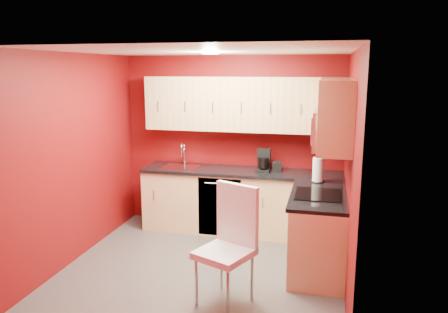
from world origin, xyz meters
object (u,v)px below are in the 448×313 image
at_px(microwave, 332,129).
at_px(paper_towel, 318,170).
at_px(napkin_holder, 277,167).
at_px(dining_chair, 224,247).
at_px(coffee_maker, 263,160).
at_px(sink, 181,164).

bearing_deg(microwave, paper_towel, 103.26).
xyz_separation_m(napkin_holder, dining_chair, (-0.28, -2.00, -0.38)).
distance_m(coffee_maker, paper_towel, 0.87).
height_order(sink, paper_towel, sink).
bearing_deg(sink, paper_towel, -12.05).
distance_m(coffee_maker, napkin_holder, 0.21).
relative_size(napkin_holder, dining_chair, 0.11).
height_order(napkin_holder, paper_towel, paper_towel).
xyz_separation_m(coffee_maker, napkin_holder, (0.19, 0.03, -0.09)).
height_order(microwave, sink, microwave).
height_order(sink, napkin_holder, sink).
distance_m(napkin_holder, dining_chair, 2.05).
bearing_deg(sink, napkin_holder, 1.84).
distance_m(microwave, paper_towel, 0.85).
distance_m(microwave, napkin_holder, 1.43).
relative_size(microwave, paper_towel, 2.47).
relative_size(microwave, napkin_holder, 5.72).
relative_size(sink, paper_towel, 1.69).
xyz_separation_m(microwave, coffee_maker, (-0.89, 1.02, -0.60)).
bearing_deg(coffee_maker, dining_chair, -94.31).
xyz_separation_m(microwave, napkin_holder, (-0.70, 1.05, -0.68)).
bearing_deg(dining_chair, paper_towel, 84.90).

